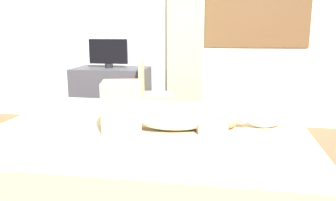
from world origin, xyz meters
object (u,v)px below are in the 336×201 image
Objects in this scene: bed at (150,162)px; person_lying at (164,114)px; desk at (112,97)px; cat at (263,118)px; tv_monitor at (108,53)px; cup at (141,65)px; chair_by_desk at (150,91)px.

bed is 0.41m from person_lying.
bed is at bearing -63.38° from desk.
cat is at bearing 13.86° from person_lying.
tv_monitor reaches higher than desk.
cat is 0.39× the size of desk.
person_lying is 2.67× the size of cat.
bed is 4.69× the size of tv_monitor.
chair_by_desk reaches higher than cup.
desk is 10.05× the size of cup.
person_lying is at bearing -71.44° from cup.
person_lying is 1.09× the size of chair_by_desk.
cup is (0.43, -0.05, -0.14)m from tv_monitor.
bed is 1.96m from desk.
person_lying is 2.10m from tv_monitor.
bed is 0.87m from cat.
bed is at bearing -62.67° from tv_monitor.
person_lying is 0.70m from cat.
desk is at bearing 172.76° from cup.
desk is 0.58m from cup.
cup is at bearing -6.79° from tv_monitor.
tv_monitor is 5.37× the size of cup.
cup is at bearing 125.99° from chair_by_desk.
bed is 6.42× the size of cat.
tv_monitor is at bearing 173.21° from cup.
person_lying is at bearing -166.14° from cat.
cat is 0.41× the size of chair_by_desk.
cup is at bearing 128.44° from cat.
person_lying reaches higher than desk.
chair_by_desk is (-1.11, 1.39, -0.09)m from cat.
tv_monitor is (-1.02, 1.81, 0.27)m from person_lying.
person_lying is 1.04× the size of desk.
cat reaches higher than bed.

